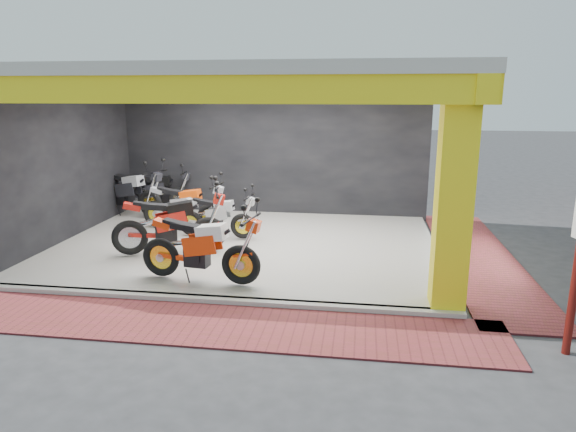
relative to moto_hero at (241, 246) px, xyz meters
name	(u,v)px	position (x,y,z in m)	size (l,w,h in m)	color
ground	(222,280)	(-0.47, 0.46, -0.80)	(80.00, 80.00, 0.00)	#2D2D30
showroom_floor	(247,245)	(-0.47, 2.46, -0.75)	(8.00, 6.00, 0.10)	silver
showroom_ceiling	(244,75)	(-0.47, 2.46, 2.80)	(8.40, 6.40, 0.20)	beige
back_wall	(272,151)	(-0.47, 5.56, 0.95)	(8.20, 0.20, 3.50)	black
left_wall	(63,163)	(-4.57, 2.46, 0.95)	(0.20, 6.20, 3.50)	black
corner_column	(454,199)	(3.28, -0.29, 0.95)	(0.50, 0.50, 3.50)	yellow
header_beam_front	(197,90)	(-0.47, -0.54, 2.50)	(8.40, 0.30, 0.40)	yellow
header_beam_right	(449,90)	(3.53, 2.46, 2.50)	(0.30, 6.40, 0.40)	yellow
floor_kerb	(205,300)	(-0.47, -0.56, -0.75)	(8.00, 0.20, 0.10)	silver
paver_front	(189,323)	(-0.47, -1.34, -0.79)	(9.00, 1.40, 0.03)	maroon
paver_right	(478,257)	(4.33, 2.46, -0.79)	(1.40, 7.00, 0.03)	maroon
moto_hero	(241,246)	(0.00, 0.00, 0.00)	(2.29, 0.85, 1.40)	red
moto_row_a	(243,214)	(-0.62, 2.74, -0.12)	(1.89, 0.70, 1.16)	#9EA1A5
moto_row_b	(208,217)	(-1.10, 1.75, 0.02)	(2.36, 0.87, 1.44)	#B31B13
moto_row_c	(210,204)	(-1.52, 3.30, -0.04)	(2.15, 0.80, 1.31)	#989A9F
moto_row_d	(179,188)	(-2.98, 5.27, -0.06)	(2.10, 0.78, 1.28)	black
moto_row_e	(150,190)	(-3.40, 4.30, 0.04)	(2.41, 0.89, 1.47)	black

